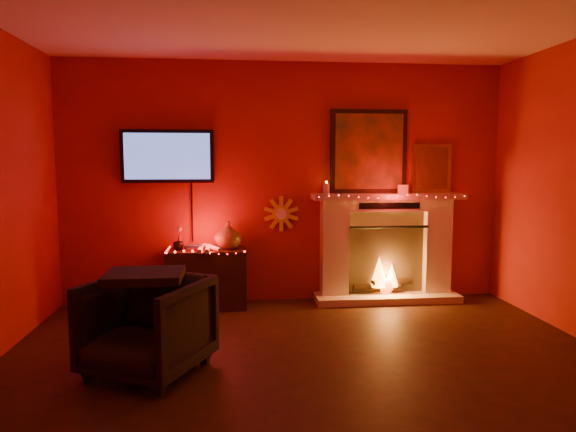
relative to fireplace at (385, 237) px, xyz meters
name	(u,v)px	position (x,y,z in m)	size (l,w,h in m)	color
room	(323,199)	(-1.14, -2.39, 0.63)	(5.00, 5.00, 5.00)	black
fireplace	(385,237)	(0.00, 0.00, 0.00)	(1.72, 0.40, 2.18)	beige
tv	(168,157)	(-2.44, 0.06, 0.92)	(1.00, 0.07, 1.24)	black
sunburst_clock	(281,214)	(-1.19, 0.09, 0.28)	(0.40, 0.03, 0.40)	gold
console_table	(209,273)	(-2.01, -0.13, -0.35)	(0.85, 0.51, 0.95)	black
armchair	(147,326)	(-2.38, -1.85, -0.36)	(0.78, 0.80, 0.73)	black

